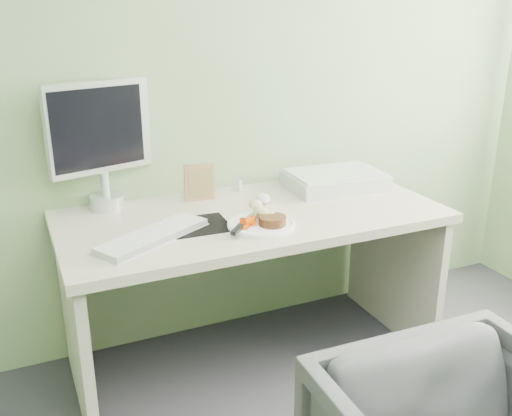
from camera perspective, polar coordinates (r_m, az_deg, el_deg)
name	(u,v)px	position (r m, az deg, el deg)	size (l,w,h in m)	color
wall_back	(218,54)	(2.61, -3.81, 15.14)	(3.50, 3.50, 0.00)	#8CA171
desk	(253,252)	(2.47, -0.34, -4.43)	(1.60, 0.75, 0.73)	beige
plate	(261,225)	(2.24, 0.53, -1.70)	(0.27, 0.27, 0.01)	white
steak	(272,221)	(2.22, 1.65, -1.26)	(0.11, 0.11, 0.03)	black
potato_pile	(263,211)	(2.29, 0.68, -0.29)	(0.11, 0.08, 0.06)	tan
carrot_heap	(248,221)	(2.20, -0.82, -1.32)	(0.06, 0.06, 0.04)	#ED4905
steak_knife	(240,226)	(2.18, -1.56, -1.83)	(0.17, 0.19, 0.02)	silver
mousepad	(197,225)	(2.26, -5.90, -1.74)	(0.25, 0.22, 0.00)	black
keyboard	(153,235)	(2.15, -10.26, -2.70)	(0.46, 0.14, 0.02)	white
computer_mouse	(263,198)	(2.51, 0.75, 0.98)	(0.06, 0.11, 0.04)	white
photo_frame	(199,182)	(2.53, -5.69, 2.56)	(0.13, 0.02, 0.17)	#A1674B
eyedrop_bottle	(240,185)	(2.66, -1.64, 2.31)	(0.02, 0.02, 0.07)	white
scanner	(335,181)	(2.74, 7.88, 2.71)	(0.44, 0.30, 0.07)	#B8B9C0
monitor	(100,138)	(2.46, -15.31, 6.73)	(0.44, 0.18, 0.54)	silver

